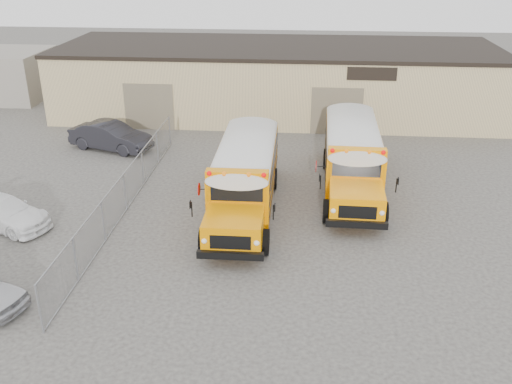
# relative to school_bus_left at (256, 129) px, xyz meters

# --- Properties ---
(ground) EXTENTS (120.00, 120.00, 0.00)m
(ground) POSITION_rel_school_bus_left_xyz_m (0.66, -10.16, -1.76)
(ground) COLOR #3D3A38
(ground) RESTS_ON ground
(warehouse) EXTENTS (30.20, 10.20, 4.67)m
(warehouse) POSITION_rel_school_bus_left_xyz_m (0.66, 9.84, 0.61)
(warehouse) COLOR #D1B981
(warehouse) RESTS_ON ground
(chainlink_fence) EXTENTS (0.07, 18.07, 1.81)m
(chainlink_fence) POSITION_rel_school_bus_left_xyz_m (-5.34, -7.16, -0.86)
(chainlink_fence) COLOR gray
(chainlink_fence) RESTS_ON ground
(school_bus_left) EXTENTS (3.15, 10.44, 3.05)m
(school_bus_left) POSITION_rel_school_bus_left_xyz_m (0.00, 0.00, 0.00)
(school_bus_left) COLOR orange
(school_bus_left) RESTS_ON ground
(school_bus_right) EXTENTS (3.28, 10.60, 3.08)m
(school_bus_right) POSITION_rel_school_bus_left_xyz_m (5.24, 3.07, 0.02)
(school_bus_right) COLOR #FF9000
(school_bus_right) RESTS_ON ground
(tarp_bundle) EXTENTS (1.14, 1.09, 1.49)m
(tarp_bundle) POSITION_rel_school_bus_left_xyz_m (0.42, -9.90, -1.00)
(tarp_bundle) COLOR black
(tarp_bundle) RESTS_ON ground
(car_white) EXTENTS (4.87, 3.36, 1.31)m
(car_white) POSITION_rel_school_bus_left_xyz_m (-10.14, -9.16, -1.11)
(car_white) COLOR white
(car_white) RESTS_ON ground
(car_dark) EXTENTS (5.22, 3.18, 1.63)m
(car_dark) POSITION_rel_school_bus_left_xyz_m (-8.64, 0.82, -0.95)
(car_dark) COLOR black
(car_dark) RESTS_ON ground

